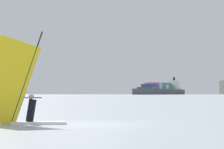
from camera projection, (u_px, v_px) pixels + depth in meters
ground_plane at (92, 124)px, 17.98m from camera, size 4000.00×4000.00×0.00m
windsurfer at (21, 98)px, 17.93m from camera, size 3.79×1.73×4.15m
cargo_ship at (162, 90)px, 717.97m from camera, size 55.41×186.69×31.98m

